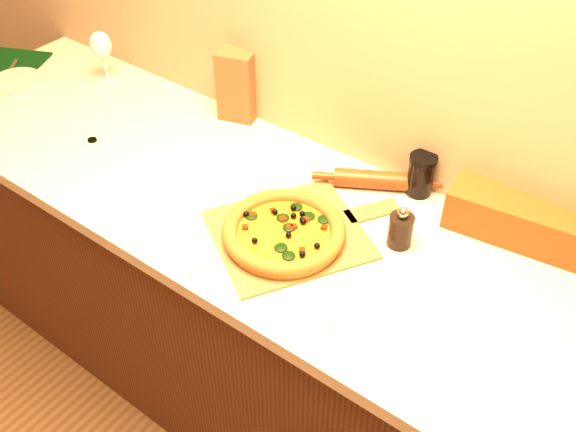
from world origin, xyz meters
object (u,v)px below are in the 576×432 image
object	(u,v)px
wine_glass	(101,47)
pepper_grinder	(401,229)
dark_jar	(421,175)
pizza	(284,232)
rolling_pin	(382,180)
cutting_board	(3,70)
side_plate	(16,81)
pizza_peel	(294,233)

from	to	relation	value
wine_glass	pepper_grinder	bearing A→B (deg)	-5.31
wine_glass	dark_jar	xyz separation A→B (m)	(1.14, 0.10, -0.07)
pizza	wine_glass	bearing A→B (deg)	164.25
pizza	pepper_grinder	xyz separation A→B (m)	(0.24, 0.16, 0.02)
rolling_pin	pepper_grinder	bearing A→B (deg)	-48.17
pizza	rolling_pin	world-z (taller)	rolling_pin
cutting_board	side_plate	size ratio (longest dim) A/B	2.12
rolling_pin	pizza	bearing A→B (deg)	-105.39
pepper_grinder	dark_jar	world-z (taller)	dark_jar
pepper_grinder	wine_glass	distance (m)	1.21
cutting_board	wine_glass	distance (m)	0.41
rolling_pin	side_plate	bearing A→B (deg)	-168.92
pizza	pizza_peel	bearing A→B (deg)	76.72
dark_jar	rolling_pin	bearing A→B (deg)	-154.36
pizza_peel	cutting_board	bearing A→B (deg)	-151.22
pizza_peel	side_plate	world-z (taller)	side_plate
wine_glass	side_plate	world-z (taller)	wine_glass
pizza	pepper_grinder	world-z (taller)	pepper_grinder
cutting_board	rolling_pin	world-z (taller)	rolling_pin
pizza_peel	rolling_pin	world-z (taller)	rolling_pin
pepper_grinder	pizza_peel	bearing A→B (deg)	-151.12
pizza_peel	pizza	xyz separation A→B (m)	(-0.01, -0.03, 0.02)
wine_glass	side_plate	size ratio (longest dim) A/B	1.05
pizza_peel	pizza	distance (m)	0.04
pizza_peel	rolling_pin	size ratio (longest dim) A/B	1.52
dark_jar	side_plate	size ratio (longest dim) A/B	0.70
pizza	dark_jar	world-z (taller)	dark_jar
cutting_board	dark_jar	world-z (taller)	dark_jar
pepper_grinder	side_plate	distance (m)	1.44
pizza_peel	wine_glass	world-z (taller)	wine_glass
pizza	wine_glass	size ratio (longest dim) A/B	1.71
side_plate	pepper_grinder	bearing A→B (deg)	3.44
cutting_board	pizza_peel	bearing A→B (deg)	-27.71
pizza	cutting_board	bearing A→B (deg)	175.82
cutting_board	rolling_pin	size ratio (longest dim) A/B	1.07
cutting_board	rolling_pin	xyz separation A→B (m)	(1.40, 0.23, 0.02)
dark_jar	wine_glass	bearing A→B (deg)	-175.07
side_plate	pizza_peel	bearing A→B (deg)	-1.93
dark_jar	side_plate	world-z (taller)	dark_jar
pepper_grinder	rolling_pin	world-z (taller)	pepper_grinder
pizza	rolling_pin	xyz separation A→B (m)	(0.09, 0.33, -0.00)
pepper_grinder	wine_glass	size ratio (longest dim) A/B	0.65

